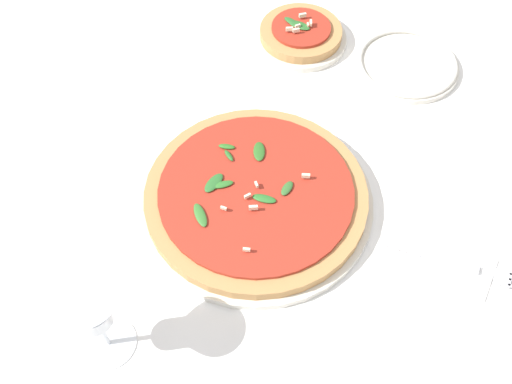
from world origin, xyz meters
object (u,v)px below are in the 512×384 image
at_px(pizza_arugula_main, 256,197).
at_px(pizza_personal_side, 301,35).
at_px(fork, 459,264).
at_px(wine_glass, 91,311).
at_px(side_plate_white, 407,64).

height_order(pizza_arugula_main, pizza_personal_side, same).
bearing_deg(pizza_arugula_main, fork, -9.73).
distance_m(wine_glass, fork, 0.52).
height_order(wine_glass, fork, wine_glass).
relative_size(pizza_personal_side, side_plate_white, 0.93).
distance_m(wine_glass, side_plate_white, 0.72).
xyz_separation_m(wine_glass, fork, (0.46, 0.21, -0.10)).
xyz_separation_m(pizza_personal_side, fork, (0.30, -0.44, -0.01)).
bearing_deg(side_plate_white, fork, -76.83).
distance_m(fork, side_plate_white, 0.42).
bearing_deg(fork, pizza_arugula_main, 179.61).
bearing_deg(wine_glass, side_plate_white, 59.29).
bearing_deg(pizza_personal_side, side_plate_white, -9.46).
bearing_deg(wine_glass, pizza_personal_side, 76.10).
relative_size(fork, side_plate_white, 1.19).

